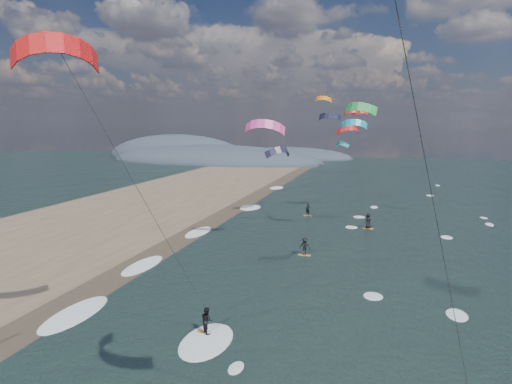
# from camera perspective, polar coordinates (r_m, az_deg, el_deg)

# --- Properties ---
(wet_sand_strip) EXTENTS (3.00, 240.00, 0.00)m
(wet_sand_strip) POSITION_cam_1_polar(r_m,az_deg,el_deg) (32.69, -20.33, -11.83)
(wet_sand_strip) COLOR #382D23
(wet_sand_strip) RESTS_ON ground
(coastal_hills) EXTENTS (80.00, 41.00, 15.00)m
(coastal_hills) POSITION_cam_1_polar(r_m,az_deg,el_deg) (132.98, -6.33, 4.34)
(coastal_hills) COLOR #3D4756
(coastal_hills) RESTS_ON ground
(kitesurfer_near_a) EXTENTS (7.62, 8.87, 17.30)m
(kitesurfer_near_a) POSITION_cam_1_polar(r_m,az_deg,el_deg) (9.63, 19.39, 16.54)
(kitesurfer_near_a) COLOR orange
(kitesurfer_near_a) RESTS_ON ground
(kitesurfer_near_b) EXTENTS (6.79, 8.91, 15.43)m
(kitesurfer_near_b) POSITION_cam_1_polar(r_m,az_deg,el_deg) (19.63, -17.89, 3.46)
(kitesurfer_near_b) COLOR orange
(kitesurfer_near_b) RESTS_ON ground
(far_kitesurfers) EXTENTS (8.48, 16.47, 1.70)m
(far_kitesurfers) POSITION_cam_1_polar(r_m,az_deg,el_deg) (44.03, 9.90, -4.83)
(far_kitesurfers) COLOR orange
(far_kitesurfers) RESTS_ON ground
(bg_kite_field) EXTENTS (12.18, 71.65, 10.18)m
(bg_kite_field) POSITION_cam_1_polar(r_m,az_deg,el_deg) (69.14, 10.64, 9.31)
(bg_kite_field) COLOR orange
(bg_kite_field) RESTS_ON ground
(shoreline_surf) EXTENTS (2.40, 79.40, 0.11)m
(shoreline_surf) POSITION_cam_1_polar(r_m,az_deg,el_deg) (35.73, -14.14, -9.70)
(shoreline_surf) COLOR white
(shoreline_surf) RESTS_ON ground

